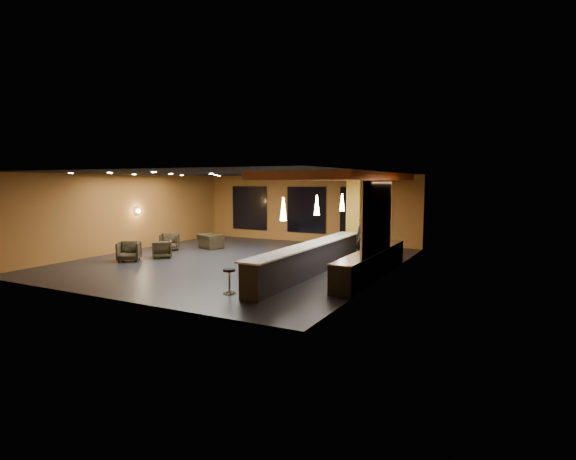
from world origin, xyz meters
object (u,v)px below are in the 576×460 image
at_px(pendant_1, 317,205).
at_px(bar_stool_1, 266,267).
at_px(staff_b, 382,242).
at_px(bar_stool_0, 229,278).
at_px(prep_counter, 371,264).
at_px(staff_a, 364,240).
at_px(armchair_c, 170,242).
at_px(bar_stool_3, 313,251).
at_px(armchair_b, 162,249).
at_px(armchair_d, 210,241).
at_px(column, 355,215).
at_px(armchair_a, 129,251).
at_px(pendant_0, 283,209).
at_px(bar_counter, 311,260).
at_px(pendant_2, 342,202).
at_px(bar_stool_2, 291,258).
at_px(bar_stool_4, 330,247).
at_px(staff_c, 382,241).

xyz_separation_m(pendant_1, bar_stool_1, (-0.73, -2.28, -1.85)).
xyz_separation_m(staff_b, bar_stool_0, (-2.37, -7.23, -0.31)).
relative_size(prep_counter, staff_a, 3.29).
relative_size(armchair_c, bar_stool_3, 1.11).
xyz_separation_m(pendant_1, bar_stool_0, (-0.92, -4.05, -1.89)).
bearing_deg(bar_stool_3, armchair_b, -165.09).
distance_m(armchair_d, bar_stool_0, 8.89).
height_order(staff_b, bar_stool_0, staff_b).
bearing_deg(staff_a, armchair_c, 172.94).
height_order(column, armchair_a, column).
height_order(pendant_0, armchair_c, pendant_0).
xyz_separation_m(pendant_1, staff_b, (1.45, 3.19, -1.58)).
distance_m(armchair_b, bar_stool_0, 7.06).
distance_m(bar_counter, prep_counter, 2.06).
bearing_deg(pendant_2, pendant_0, -90.00).
relative_size(pendant_0, bar_stool_2, 0.98).
relative_size(bar_counter, pendant_1, 11.43).
relative_size(staff_a, staff_b, 1.19).
bearing_deg(armchair_c, bar_stool_4, -24.26).
relative_size(column, armchair_c, 4.07).
xyz_separation_m(column, bar_stool_3, (-0.72, -2.77, -1.25)).
bearing_deg(bar_stool_4, armchair_d, -177.94).
bearing_deg(bar_counter, column, 90.00).
bearing_deg(column, pendant_2, -90.00).
height_order(pendant_1, bar_stool_2, pendant_1).
bearing_deg(staff_c, prep_counter, -60.48).
relative_size(pendant_0, armchair_b, 0.88).
distance_m(staff_a, bar_stool_0, 6.71).
xyz_separation_m(pendant_0, pendant_2, (0.00, 5.00, 0.00)).
bearing_deg(armchair_b, armchair_c, -100.40).
bearing_deg(column, bar_stool_0, -96.42).
distance_m(bar_counter, bar_stool_2, 0.85).
bearing_deg(bar_stool_0, pendant_0, 59.31).
bearing_deg(prep_counter, bar_stool_1, -140.10).
xyz_separation_m(pendant_1, bar_stool_2, (-0.84, -0.36, -1.89)).
height_order(pendant_0, staff_a, pendant_0).
height_order(pendant_0, pendant_1, same).
bearing_deg(pendant_1, bar_stool_3, 118.51).
height_order(bar_stool_0, bar_stool_4, bar_stool_4).
distance_m(armchair_a, armchair_b, 1.36).
bearing_deg(pendant_1, armchair_a, -168.35).
bearing_deg(staff_b, bar_stool_1, -123.07).
xyz_separation_m(armchair_b, bar_stool_4, (6.22, 3.24, 0.10)).
distance_m(bar_counter, armchair_d, 7.43).
height_order(column, bar_stool_1, column).
distance_m(pendant_0, pendant_1, 2.50).
xyz_separation_m(staff_a, bar_stool_1, (-1.70, -4.66, -0.41)).
relative_size(staff_c, bar_stool_2, 2.37).
bearing_deg(armchair_a, armchair_d, 43.79).
bearing_deg(bar_stool_2, bar_stool_4, 87.34).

